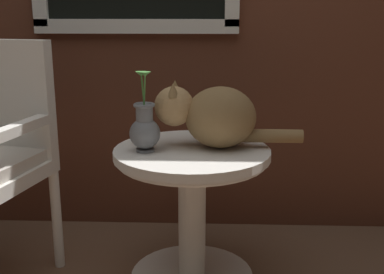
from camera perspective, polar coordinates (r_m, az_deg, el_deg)
The scene contains 3 objects.
wicker_side_table at distance 2.06m, azimuth -0.00°, elevation -6.64°, with size 0.64×0.64×0.59m.
cat at distance 2.00m, azimuth 2.49°, elevation 2.50°, with size 0.60×0.26×0.27m.
pewter_vase_with_ivy at distance 1.95m, azimuth -5.51°, elevation 1.01°, with size 0.12×0.12×0.32m.
Camera 1 is at (0.33, -1.74, 1.14)m, focal length 45.97 mm.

